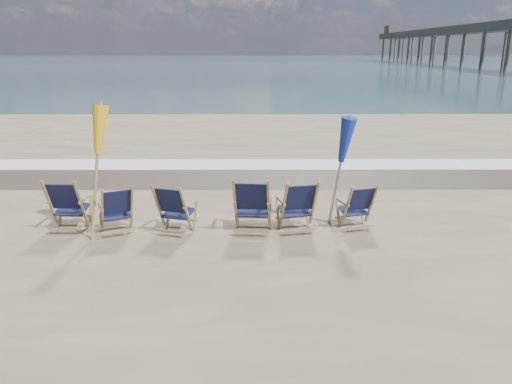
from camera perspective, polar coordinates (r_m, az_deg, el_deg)
ocean at (r=134.16m, az=-0.17°, el=14.67°), size 400.00×400.00×0.00m
surf_foam at (r=14.79m, az=-0.07°, el=3.21°), size 200.00×1.40×0.01m
wet_sand_strip at (r=13.33m, az=-0.06°, el=1.77°), size 200.00×2.60×0.00m
beach_chair_0 at (r=9.72m, az=-19.36°, el=-1.45°), size 0.70×0.78×1.04m
beach_chair_1 at (r=9.46m, az=-13.99°, el=-1.80°), size 0.83×0.86×0.94m
beach_chair_2 at (r=9.08m, az=-8.05°, el=-2.10°), size 0.81×0.86×0.98m
beach_chair_3 at (r=9.03m, az=1.44°, el=-1.64°), size 0.77×0.85×1.10m
beach_chair_4 at (r=9.24m, az=6.67°, el=-1.53°), size 0.81×0.87×1.04m
beach_chair_5 at (r=9.62m, az=13.07°, el=-1.53°), size 0.74×0.79×0.91m
umbrella_yellow at (r=9.15m, az=-18.22°, el=6.07°), size 0.30×0.30×2.37m
umbrella_blue at (r=9.49m, az=9.53°, el=5.45°), size 0.30×0.30×2.10m
fishing_pier at (r=88.70m, az=26.21°, el=15.38°), size 4.40×140.00×9.30m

